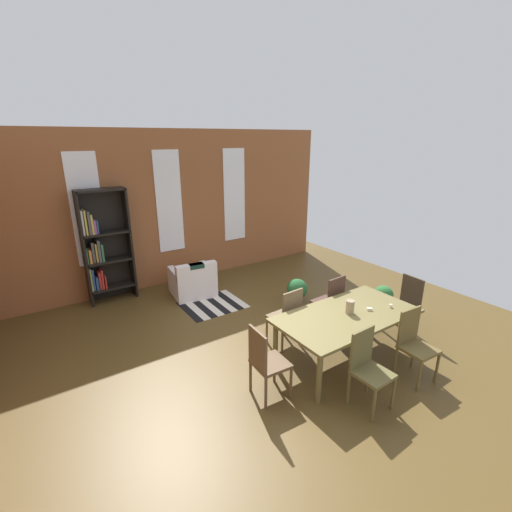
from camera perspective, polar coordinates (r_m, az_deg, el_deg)
ground_plane at (r=5.42m, az=1.83°, el=-15.91°), size 9.18×9.18×0.00m
back_wall_brick at (r=7.80m, az=-13.82°, el=7.28°), size 7.77×0.12×3.23m
window_pane_0 at (r=7.32m, az=-25.39°, el=6.61°), size 0.55×0.02×2.10m
window_pane_1 at (r=7.71m, az=-13.72°, el=8.38°), size 0.55×0.02×2.10m
window_pane_2 at (r=8.38m, az=-3.48°, el=9.65°), size 0.55×0.02×2.10m
dining_table at (r=5.19m, az=14.30°, el=-9.66°), size 2.02×1.06×0.73m
vase_on_table at (r=5.14m, az=14.79°, el=-7.87°), size 0.12×0.12×0.19m
tealight_candle_0 at (r=5.33m, az=17.48°, el=-8.10°), size 0.04×0.04×0.04m
tealight_candle_1 at (r=5.33m, az=17.83°, el=-8.10°), size 0.04×0.04×0.04m
tealight_candle_2 at (r=5.52m, az=20.72°, el=-7.47°), size 0.04×0.04×0.05m
dining_chair_head_left at (r=4.45m, az=1.54°, el=-16.40°), size 0.42×0.42×0.95m
dining_chair_far_right at (r=6.01m, az=11.79°, el=-6.99°), size 0.42×0.42×0.95m
dining_chair_near_right at (r=5.22m, az=23.97°, el=-12.50°), size 0.42×0.42×0.95m
dining_chair_near_left at (r=4.55m, az=17.45°, el=-16.49°), size 0.41×0.41×0.95m
dining_chair_far_left at (r=5.45m, az=4.97°, el=-9.43°), size 0.43×0.43×0.95m
dining_chair_head_right at (r=6.27m, az=22.81°, el=-7.02°), size 0.42×0.42×0.95m
bookshelf_tall at (r=7.31m, az=-23.30°, el=1.36°), size 0.87×0.33×2.18m
armchair_white at (r=7.34m, az=-10.04°, el=-4.07°), size 0.89×0.89×0.75m
potted_plant_by_shelf at (r=7.03m, az=19.65°, el=-6.31°), size 0.36×0.36×0.47m
potted_plant_corner at (r=6.90m, az=6.57°, el=-5.44°), size 0.39×0.39×0.49m
striped_rug at (r=6.95m, az=-6.94°, el=-7.72°), size 1.12×0.96×0.01m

